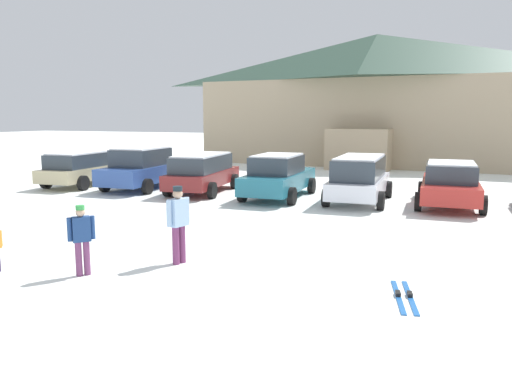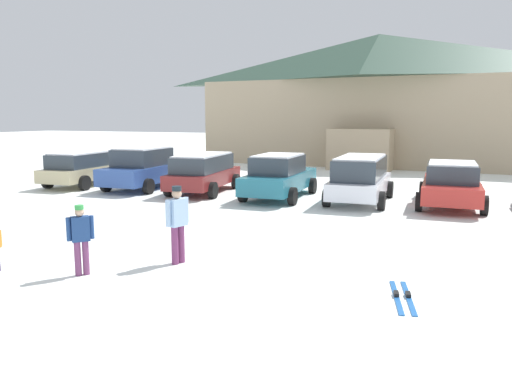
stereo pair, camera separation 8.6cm
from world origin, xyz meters
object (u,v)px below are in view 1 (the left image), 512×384
at_px(parked_beige_suv, 84,167).
at_px(parked_maroon_van, 202,172).
at_px(skier_teen_in_navy_coat, 82,236).
at_px(pair_of_skis, 404,296).
at_px(parked_blue_hatchback, 144,168).
at_px(parked_red_sedan, 450,183).
at_px(parked_white_suv, 359,177).
at_px(ski_lodge, 375,99).
at_px(parked_teal_hatchback, 278,176).
at_px(skier_adult_in_blue_parka, 178,220).

height_order(parked_beige_suv, parked_maroon_van, parked_maroon_van).
xyz_separation_m(skier_teen_in_navy_coat, pair_of_skis, (6.02, 1.09, -0.77)).
height_order(parked_blue_hatchback, parked_red_sedan, parked_blue_hatchback).
bearing_deg(parked_red_sedan, parked_white_suv, -173.26).
distance_m(ski_lodge, parked_maroon_van, 16.56).
bearing_deg(skier_teen_in_navy_coat, pair_of_skis, 10.28).
relative_size(skier_teen_in_navy_coat, pair_of_skis, 0.83).
bearing_deg(parked_red_sedan, parked_maroon_van, -177.46).
xyz_separation_m(parked_beige_suv, parked_white_suv, (12.42, 0.11, 0.07)).
height_order(parked_teal_hatchback, pair_of_skis, parked_teal_hatchback).
distance_m(parked_blue_hatchback, parked_maroon_van, 2.93).
bearing_deg(parked_teal_hatchback, parked_blue_hatchback, 178.04).
xyz_separation_m(ski_lodge, parked_teal_hatchback, (-1.21, -15.68, -3.39)).
relative_size(ski_lodge, skier_teen_in_navy_coat, 16.19).
bearing_deg(skier_teen_in_navy_coat, parked_teal_hatchback, 87.48).
xyz_separation_m(parked_maroon_van, skier_teen_in_navy_coat, (2.88, -10.53, -0.07)).
distance_m(parked_teal_hatchback, skier_adult_in_blue_parka, 9.04).
xyz_separation_m(ski_lodge, parked_maroon_van, (-4.55, -15.56, -3.38)).
bearing_deg(skier_teen_in_navy_coat, parked_maroon_van, 105.32).
bearing_deg(pair_of_skis, parked_red_sedan, 86.53).
relative_size(parked_teal_hatchback, pair_of_skis, 2.79).
bearing_deg(parked_teal_hatchback, parked_red_sedan, 5.03).
relative_size(parked_teal_hatchback, parked_white_suv, 1.03).
relative_size(parked_blue_hatchback, skier_teen_in_navy_coat, 3.44).
xyz_separation_m(parked_beige_suv, parked_red_sedan, (15.51, 0.47, -0.05)).
height_order(parked_blue_hatchback, parked_teal_hatchback, parked_blue_hatchback).
distance_m(parked_blue_hatchback, parked_white_suv, 9.33).
relative_size(parked_beige_suv, parked_maroon_van, 1.03).
relative_size(parked_blue_hatchback, parked_red_sedan, 1.02).
relative_size(parked_beige_suv, parked_white_suv, 1.04).
xyz_separation_m(parked_teal_hatchback, pair_of_skis, (5.56, -9.31, -0.83)).
relative_size(ski_lodge, pair_of_skis, 13.46).
bearing_deg(parked_teal_hatchback, skier_adult_in_blue_parka, -84.36).
xyz_separation_m(parked_teal_hatchback, parked_red_sedan, (6.16, 0.54, -0.05)).
bearing_deg(parked_beige_suv, parked_maroon_van, 0.48).
distance_m(parked_red_sedan, skier_teen_in_navy_coat, 12.79).
bearing_deg(parked_white_suv, skier_adult_in_blue_parka, -103.36).
distance_m(parked_beige_suv, skier_adult_in_blue_parka, 13.68).
bearing_deg(skier_adult_in_blue_parka, parked_blue_hatchback, 127.84).
relative_size(parked_white_suv, skier_adult_in_blue_parka, 2.75).
height_order(ski_lodge, parked_white_suv, ski_lodge).
distance_m(parked_teal_hatchback, parked_red_sedan, 6.18).
bearing_deg(skier_adult_in_blue_parka, skier_teen_in_navy_coat, -133.63).
bearing_deg(skier_teen_in_navy_coat, parked_white_suv, 71.58).
bearing_deg(parked_maroon_van, parked_beige_suv, -179.52).
relative_size(ski_lodge, parked_beige_suv, 4.77).
relative_size(parked_maroon_van, skier_adult_in_blue_parka, 2.79).
distance_m(parked_maroon_van, parked_teal_hatchback, 3.34).
height_order(parked_white_suv, skier_teen_in_navy_coat, parked_white_suv).
bearing_deg(parked_blue_hatchback, parked_red_sedan, 1.51).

